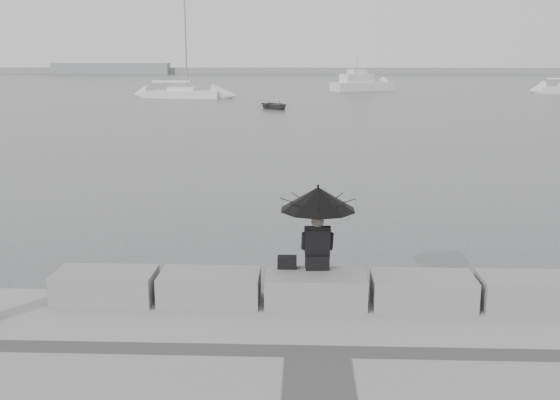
{
  "coord_description": "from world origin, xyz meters",
  "views": [
    {
      "loc": [
        -0.21,
        -9.86,
        4.38
      ],
      "look_at": [
        -0.7,
        3.0,
        1.41
      ],
      "focal_mm": 40.0,
      "sensor_mm": 36.0,
      "label": 1
    }
  ],
  "objects_px": {
    "seated_person": "(318,207)",
    "sailboat_left": "(183,93)",
    "motor_cruiser": "(362,84)",
    "dinghy": "(275,105)"
  },
  "relations": [
    {
      "from": "dinghy",
      "to": "sailboat_left",
      "type": "bearing_deg",
      "value": 92.41
    },
    {
      "from": "motor_cruiser",
      "to": "dinghy",
      "type": "height_order",
      "value": "motor_cruiser"
    },
    {
      "from": "seated_person",
      "to": "motor_cruiser",
      "type": "distance_m",
      "value": 74.01
    },
    {
      "from": "sailboat_left",
      "to": "dinghy",
      "type": "distance_m",
      "value": 17.61
    },
    {
      "from": "seated_person",
      "to": "sailboat_left",
      "type": "distance_m",
      "value": 59.74
    },
    {
      "from": "sailboat_left",
      "to": "motor_cruiser",
      "type": "height_order",
      "value": "sailboat_left"
    },
    {
      "from": "seated_person",
      "to": "sailboat_left",
      "type": "bearing_deg",
      "value": 98.76
    },
    {
      "from": "seated_person",
      "to": "sailboat_left",
      "type": "height_order",
      "value": "sailboat_left"
    },
    {
      "from": "motor_cruiser",
      "to": "dinghy",
      "type": "distance_m",
      "value": 31.11
    },
    {
      "from": "motor_cruiser",
      "to": "seated_person",
      "type": "bearing_deg",
      "value": -121.87
    }
  ]
}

